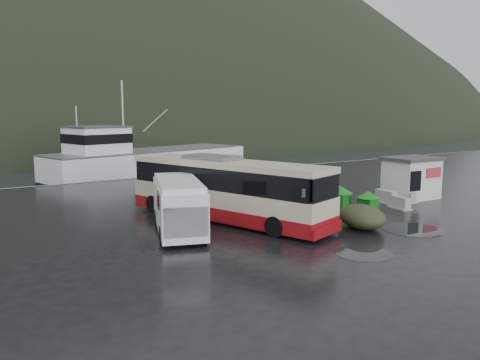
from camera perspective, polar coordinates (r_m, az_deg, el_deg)
ground at (r=25.96m, az=4.51°, el=-4.95°), size 160.00×160.00×0.00m
harbor_water at (r=131.07m, az=-26.26°, el=4.88°), size 300.00×180.00×0.02m
quay_edge at (r=43.30m, az=-11.79°, el=0.26°), size 160.00×0.60×1.50m
coach_bus at (r=25.99m, az=-1.72°, el=-4.91°), size 6.85×13.00×3.58m
white_van at (r=23.73m, az=-7.45°, el=-6.27°), size 4.18×6.72×2.66m
waste_bin_left at (r=28.84m, az=15.25°, el=-3.88°), size 1.08×1.08×1.31m
waste_bin_right at (r=29.12m, az=11.98°, el=-3.65°), size 1.38×1.38×1.55m
dome_tent at (r=25.08m, az=14.54°, el=-5.67°), size 3.08×3.60×1.20m
ticket_kiosk at (r=34.55m, az=20.04°, el=-2.10°), size 3.78×2.92×2.87m
jersey_barrier_a at (r=30.64m, az=18.88°, el=-3.33°), size 1.00×1.62×0.76m
jersey_barrier_b at (r=32.28m, az=17.35°, el=-2.68°), size 1.06×1.78×0.84m
jersey_barrier_c at (r=33.03m, az=19.59°, el=-2.54°), size 0.92×1.50×0.71m
fishing_trawler at (r=50.95m, az=-11.05°, el=1.47°), size 26.67×11.94×10.43m
puddles at (r=23.62m, az=18.51°, el=-6.70°), size 7.92×4.15×0.01m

